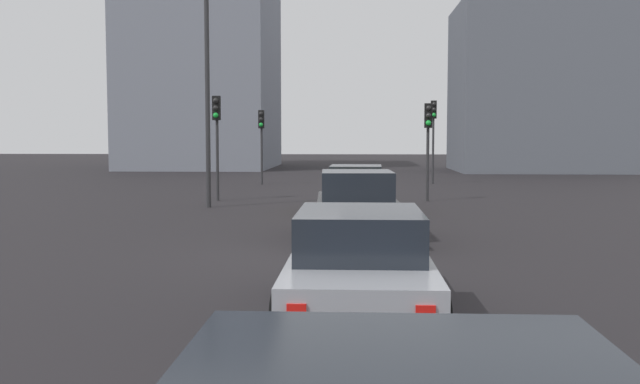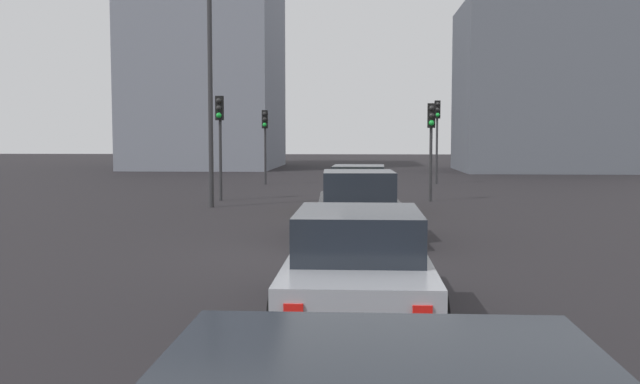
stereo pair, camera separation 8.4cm
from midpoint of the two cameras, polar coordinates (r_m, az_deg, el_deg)
The scene contains 11 objects.
ground_plane at distance 14.94m, azimuth -2.99°, elevation -5.31°, with size 160.00×160.00×0.20m, color black.
car_yellow_left_lead at distance 23.20m, azimuth 3.16°, elevation 0.23°, with size 4.59×2.14×1.49m.
car_black_left_second at distance 16.97m, azimuth 3.18°, elevation -1.16°, with size 4.51×2.19×1.62m.
car_silver_left_third at distance 9.66m, azimuth 3.29°, elevation -5.78°, with size 4.82×2.03×1.47m.
traffic_light_near_left at distance 27.26m, azimuth -7.82°, elevation 5.22°, with size 0.32×0.29×3.91m.
traffic_light_near_right at distance 36.97m, azimuth 9.29°, elevation 5.30°, with size 0.32×0.28×4.19m.
traffic_light_far_left at distance 36.05m, azimuth -4.30°, elevation 4.82°, with size 0.32×0.28×3.69m.
traffic_light_far_right at distance 27.03m, azimuth 8.84°, elevation 4.79°, with size 0.32×0.29×3.62m.
street_lamp_kerbside at distance 24.93m, azimuth -8.57°, elevation 10.57°, with size 0.56×0.36×8.86m.
building_facade_left at distance 52.23m, azimuth 17.15°, elevation 7.80°, with size 9.16×11.17×11.30m, color slate.
building_facade_center at distance 56.33m, azimuth -8.79°, elevation 10.69°, with size 13.05×10.42×17.18m, color gray.
Camera 2 is at (-14.64, -1.66, 2.44)m, focal length 40.61 mm.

